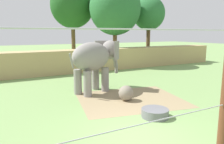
% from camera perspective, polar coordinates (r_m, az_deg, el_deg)
% --- Properties ---
extents(ground_plane, '(120.00, 120.00, 0.00)m').
position_cam_1_polar(ground_plane, '(7.73, 6.23, -15.94)').
color(ground_plane, '#759956').
extents(dirt_patch, '(5.94, 5.29, 0.01)m').
position_cam_1_polar(dirt_patch, '(11.59, 4.69, -6.94)').
color(dirt_patch, '#937F5B').
rests_on(dirt_patch, ground).
extents(embankment_wall, '(36.00, 1.80, 1.93)m').
position_cam_1_polar(embankment_wall, '(18.94, -16.14, 2.31)').
color(embankment_wall, tan).
rests_on(embankment_wall, ground).
extents(elephant, '(3.72, 2.43, 2.92)m').
position_cam_1_polar(elephant, '(12.71, -4.33, 3.49)').
color(elephant, gray).
rests_on(elephant, ground).
extents(enrichment_ball, '(0.77, 0.77, 0.77)m').
position_cam_1_polar(enrichment_ball, '(11.26, 3.63, -5.41)').
color(enrichment_ball, gray).
rests_on(enrichment_ball, ground).
extents(water_tub, '(1.10, 1.10, 0.35)m').
position_cam_1_polar(water_tub, '(9.32, 10.94, -10.23)').
color(water_tub, slate).
rests_on(water_tub, ground).
extents(tree_far_left, '(3.62, 3.62, 7.44)m').
position_cam_1_polar(tree_far_left, '(26.41, 9.42, 14.47)').
color(tree_far_left, brown).
rests_on(tree_far_left, ground).
extents(tree_left_of_centre, '(4.83, 4.83, 8.92)m').
position_cam_1_polar(tree_left_of_centre, '(26.11, -10.12, 16.45)').
color(tree_left_of_centre, brown).
rests_on(tree_left_of_centre, ground).
extents(tree_behind_wall, '(5.25, 5.25, 8.62)m').
position_cam_1_polar(tree_behind_wall, '(23.70, 0.77, 16.02)').
color(tree_behind_wall, brown).
rests_on(tree_behind_wall, ground).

